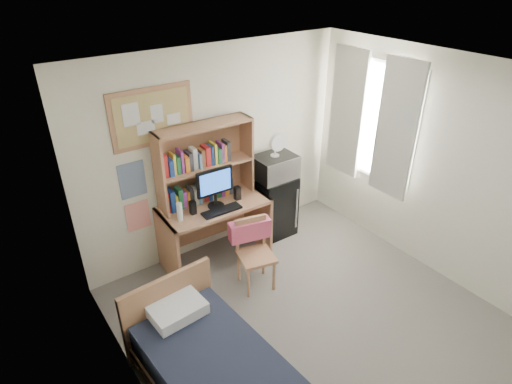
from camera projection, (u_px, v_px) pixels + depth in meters
floor at (327, 335)px, 4.43m from camera, size 3.60×4.20×0.02m
ceiling at (356, 85)px, 3.16m from camera, size 3.60×4.20×0.02m
wall_back at (217, 152)px, 5.28m from camera, size 3.60×0.04×2.60m
wall_left at (149, 319)px, 2.88m from camera, size 0.04×4.20×2.60m
wall_right at (455, 176)px, 4.71m from camera, size 0.04×4.20×2.60m
window_unit at (372, 121)px, 5.39m from camera, size 0.10×1.40×1.70m
curtain_left at (396, 131)px, 5.09m from camera, size 0.04×0.55×1.70m
curtain_right at (347, 113)px, 5.66m from camera, size 0.04×0.55×1.70m
bulletin_board at (152, 117)px, 4.57m from camera, size 0.94×0.03×0.64m
poster_wave at (132, 180)px, 4.74m from camera, size 0.30×0.01×0.42m
poster_japan at (138, 216)px, 4.97m from camera, size 0.28×0.01×0.36m
desk at (215, 232)px, 5.33m from camera, size 1.33×0.70×0.82m
desk_chair at (256, 256)px, 4.88m from camera, size 0.51×0.51×0.85m
mini_fridge at (273, 205)px, 5.86m from camera, size 0.52×0.52×0.86m
hutch at (205, 163)px, 5.00m from camera, size 1.18×0.34×0.96m
monitor at (215, 188)px, 4.97m from camera, size 0.45×0.05×0.48m
keyboard at (222, 210)px, 4.98m from camera, size 0.48×0.17×0.02m
speaker_left at (193, 208)px, 4.90m from camera, size 0.07×0.07×0.16m
speaker_right at (237, 193)px, 5.19m from camera, size 0.07×0.07×0.17m
water_bottle at (180, 212)px, 4.77m from camera, size 0.07×0.07×0.22m
hoodie at (250, 230)px, 4.93m from camera, size 0.51×0.26×0.24m
microwave at (275, 167)px, 5.56m from camera, size 0.54×0.41×0.31m
desk_fan at (275, 146)px, 5.41m from camera, size 0.23×0.23×0.29m
pillow at (177, 310)px, 3.96m from camera, size 0.51×0.37×0.12m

